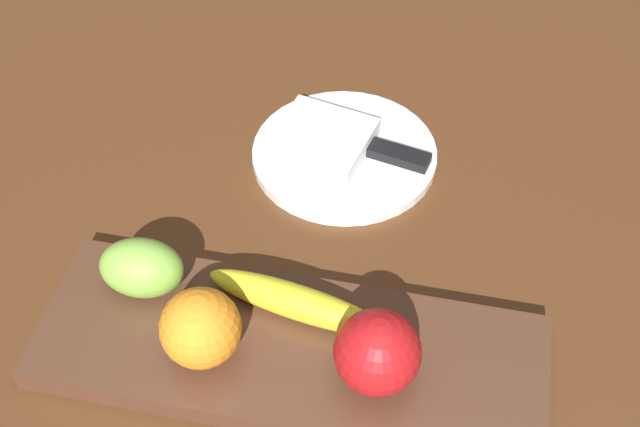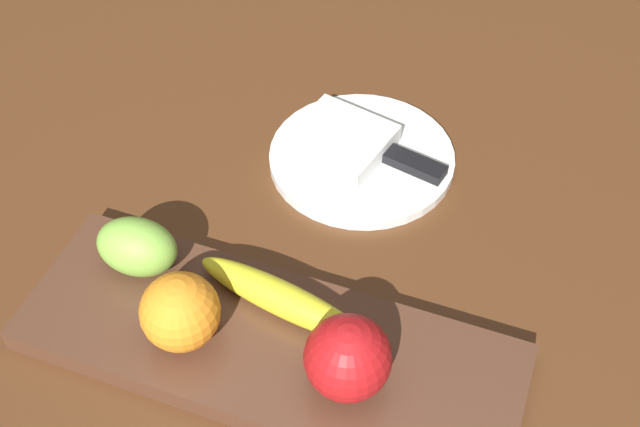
{
  "view_description": "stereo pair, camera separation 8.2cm",
  "coord_description": "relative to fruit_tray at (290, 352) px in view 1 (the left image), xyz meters",
  "views": [
    {
      "loc": [
        -0.11,
        0.43,
        0.66
      ],
      "look_at": [
        0.01,
        -0.1,
        0.05
      ],
      "focal_mm": 45.91,
      "sensor_mm": 36.0,
      "label": 1
    },
    {
      "loc": [
        -0.18,
        0.41,
        0.66
      ],
      "look_at": [
        0.01,
        -0.1,
        0.05
      ],
      "focal_mm": 45.91,
      "sensor_mm": 36.0,
      "label": 2
    }
  ],
  "objects": [
    {
      "name": "knife",
      "position": [
        -0.04,
        -0.28,
        0.0
      ],
      "size": [
        0.18,
        0.06,
        0.01
      ],
      "rotation": [
        0.0,
        0.0,
        -0.21
      ],
      "color": "silver",
      "rests_on": "dinner_plate"
    },
    {
      "name": "folded_napkin",
      "position": [
        0.03,
        -0.28,
        0.01
      ],
      "size": [
        0.12,
        0.12,
        0.02
      ],
      "primitive_type": "cube",
      "rotation": [
        0.0,
        0.0,
        -0.22
      ],
      "color": "white",
      "rests_on": "dinner_plate"
    },
    {
      "name": "fruit_tray",
      "position": [
        0.0,
        0.0,
        0.0
      ],
      "size": [
        0.47,
        0.16,
        0.02
      ],
      "primitive_type": "cube",
      "color": "#513121",
      "rests_on": "ground_plane"
    },
    {
      "name": "apple",
      "position": [
        -0.08,
        0.02,
        0.05
      ],
      "size": [
        0.08,
        0.08,
        0.08
      ],
      "primitive_type": "sphere",
      "color": "#B21519",
      "rests_on": "fruit_tray"
    },
    {
      "name": "dinner_plate",
      "position": [
        0.0,
        -0.28,
        -0.01
      ],
      "size": [
        0.21,
        0.21,
        0.01
      ],
      "primitive_type": "cylinder",
      "color": "white",
      "rests_on": "ground_plane"
    },
    {
      "name": "ground_plane",
      "position": [
        -0.01,
        -0.04,
        -0.01
      ],
      "size": [
        2.4,
        2.4,
        0.0
      ],
      "primitive_type": "plane",
      "color": "#522E18"
    },
    {
      "name": "orange_near_apple",
      "position": [
        0.07,
        0.02,
        0.05
      ],
      "size": [
        0.07,
        0.07,
        0.07
      ],
      "primitive_type": "sphere",
      "color": "orange",
      "rests_on": "fruit_tray"
    },
    {
      "name": "banana",
      "position": [
        0.0,
        -0.04,
        0.03
      ],
      "size": [
        0.18,
        0.06,
        0.03
      ],
      "primitive_type": "ellipsoid",
      "rotation": [
        0.0,
        0.0,
        -0.17
      ],
      "color": "yellow",
      "rests_on": "fruit_tray"
    },
    {
      "name": "grape_bunch",
      "position": [
        0.15,
        -0.04,
        0.04
      ],
      "size": [
        0.08,
        0.06,
        0.06
      ],
      "primitive_type": "ellipsoid",
      "rotation": [
        0.0,
        0.0,
        0.06
      ],
      "color": "#82BD45",
      "rests_on": "fruit_tray"
    }
  ]
}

